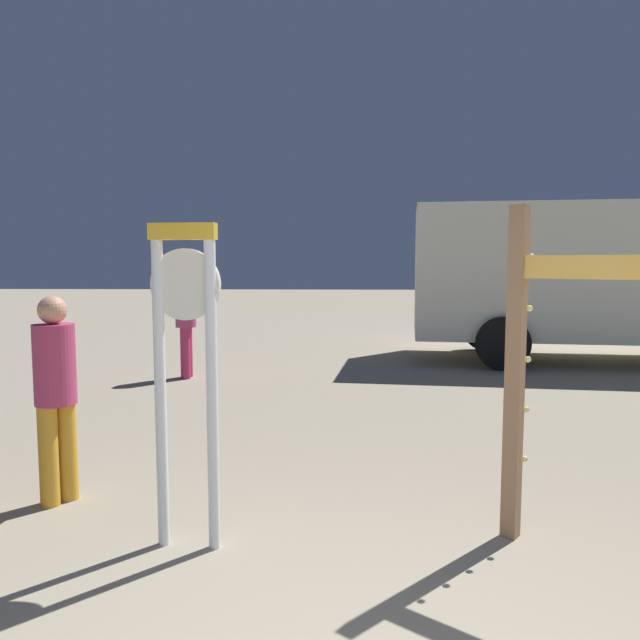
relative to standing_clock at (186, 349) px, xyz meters
name	(u,v)px	position (x,y,z in m)	size (l,w,h in m)	color
standing_clock	(186,349)	(0.00, 0.00, 0.00)	(0.44, 0.13, 2.02)	white
arrow_sign	(573,327)	(2.34, 0.01, 0.15)	(0.92, 0.74, 2.14)	#9E7351
person_near_clock	(56,389)	(-1.15, 0.64, -0.39)	(0.30, 0.30, 1.54)	gold
person_distant	(186,319)	(-1.50, 5.51, -0.33)	(0.32, 0.32, 1.65)	#C42F5C
box_truck_near	(592,276)	(5.44, 7.41, 0.30)	(7.08, 3.21, 2.81)	silver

